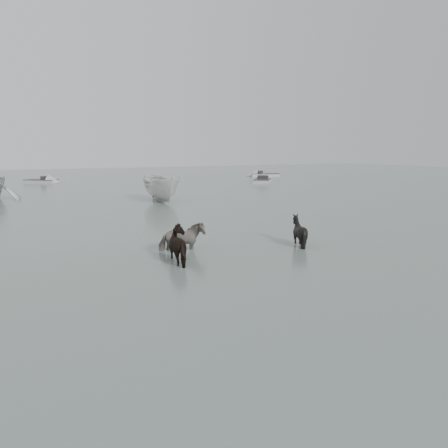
{
  "coord_description": "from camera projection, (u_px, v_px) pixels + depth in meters",
  "views": [
    {
      "loc": [
        -6.83,
        -12.71,
        3.65
      ],
      "look_at": [
        -0.03,
        0.87,
        1.0
      ],
      "focal_mm": 35.0,
      "sensor_mm": 36.0,
      "label": 1
    }
  ],
  "objects": [
    {
      "name": "skiff_mid",
      "position": [
        41.0,
        180.0,
        45.92
      ],
      "size": [
        4.5,
        3.96,
        0.75
      ],
      "primitive_type": null,
      "rotation": [
        0.0,
        0.0,
        -0.65
      ],
      "color": "#9DA09D",
      "rests_on": "ground"
    },
    {
      "name": "skiff_star",
      "position": [
        265.0,
        173.0,
        56.74
      ],
      "size": [
        5.21,
        3.32,
        0.75
      ],
      "primitive_type": null,
      "rotation": [
        0.0,
        0.0,
        2.77
      ],
      "color": "#B1B0AC",
      "rests_on": "ground"
    },
    {
      "name": "pony_pinto",
      "position": [
        182.0,
        231.0,
        15.7
      ],
      "size": [
        1.74,
        1.01,
        1.38
      ],
      "primitive_type": "imported",
      "rotation": [
        0.0,
        0.0,
        1.4
      ],
      "color": "black",
      "rests_on": "ground"
    },
    {
      "name": "boat_small",
      "position": [
        162.0,
        187.0,
        30.06
      ],
      "size": [
        2.17,
        5.25,
        1.99
      ],
      "primitive_type": "imported",
      "rotation": [
        0.0,
        0.0,
        -0.05
      ],
      "color": "silver",
      "rests_on": "ground"
    },
    {
      "name": "pony_black",
      "position": [
        299.0,
        227.0,
        16.6
      ],
      "size": [
        1.64,
        1.58,
        1.4
      ],
      "primitive_type": "imported",
      "rotation": [
        0.0,
        0.0,
        2.03
      ],
      "color": "black",
      "rests_on": "ground"
    },
    {
      "name": "ground",
      "position": [
        236.0,
        257.0,
        14.84
      ],
      "size": [
        140.0,
        140.0,
        0.0
      ],
      "primitive_type": "plane",
      "color": "#52615B",
      "rests_on": "ground"
    },
    {
      "name": "pony_dark",
      "position": [
        183.0,
        240.0,
        14.12
      ],
      "size": [
        1.6,
        1.72,
        1.4
      ],
      "primitive_type": "imported",
      "rotation": [
        0.0,
        0.0,
        1.93
      ],
      "color": "black",
      "rests_on": "ground"
    },
    {
      "name": "skiff_port",
      "position": [
        262.0,
        179.0,
        46.33
      ],
      "size": [
        3.92,
        4.37,
        0.75
      ],
      "primitive_type": null,
      "rotation": [
        0.0,
        0.0,
        0.9
      ],
      "color": "#AAADAA",
      "rests_on": "ground"
    }
  ]
}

